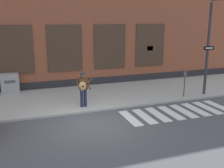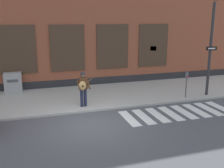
{
  "view_description": "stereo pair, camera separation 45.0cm",
  "coord_description": "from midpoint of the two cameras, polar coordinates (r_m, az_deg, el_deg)",
  "views": [
    {
      "loc": [
        -2.65,
        -9.76,
        4.21
      ],
      "look_at": [
        1.44,
        1.71,
        1.2
      ],
      "focal_mm": 42.0,
      "sensor_mm": 36.0,
      "label": 1
    },
    {
      "loc": [
        -2.22,
        -9.91,
        4.21
      ],
      "look_at": [
        1.44,
        1.71,
        1.2
      ],
      "focal_mm": 42.0,
      "sensor_mm": 36.0,
      "label": 2
    }
  ],
  "objects": [
    {
      "name": "busker",
      "position": [
        12.53,
        -7.33,
        -0.76
      ],
      "size": [
        0.72,
        0.54,
        1.69
      ],
      "color": "#1E233D",
      "rests_on": "sidewalk"
    },
    {
      "name": "traffic_light",
      "position": [
        14.19,
        22.01,
        10.8
      ],
      "size": [
        0.85,
        3.07,
        5.18
      ],
      "color": "#2D2D30",
      "rests_on": "sidewalk"
    },
    {
      "name": "crosswalk",
      "position": [
        12.63,
        13.03,
        -5.92
      ],
      "size": [
        5.2,
        1.9,
        0.01
      ],
      "color": "silver",
      "rests_on": "ground"
    },
    {
      "name": "ground_plane",
      "position": [
        10.97,
        -5.36,
        -8.73
      ],
      "size": [
        160.0,
        160.0,
        0.0
      ],
      "primitive_type": "plane",
      "color": "#4C4C51"
    },
    {
      "name": "sidewalk",
      "position": [
        14.46,
        -9.12,
        -3.01
      ],
      "size": [
        28.0,
        4.78,
        0.1
      ],
      "color": "#ADAAA3",
      "rests_on": "ground"
    },
    {
      "name": "building_backdrop",
      "position": [
        18.18,
        -12.18,
        11.56
      ],
      "size": [
        28.0,
        4.06,
        7.15
      ],
      "color": "brown",
      "rests_on": "ground"
    },
    {
      "name": "parking_meter",
      "position": [
        14.54,
        14.7,
        0.87
      ],
      "size": [
        0.13,
        0.11,
        1.44
      ],
      "color": "#47474C",
      "rests_on": "sidewalk"
    },
    {
      "name": "utility_box",
      "position": [
        15.98,
        -22.04,
        0.08
      ],
      "size": [
        0.97,
        0.63,
        1.15
      ],
      "color": "#9E9E9E",
      "rests_on": "sidewalk"
    }
  ]
}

